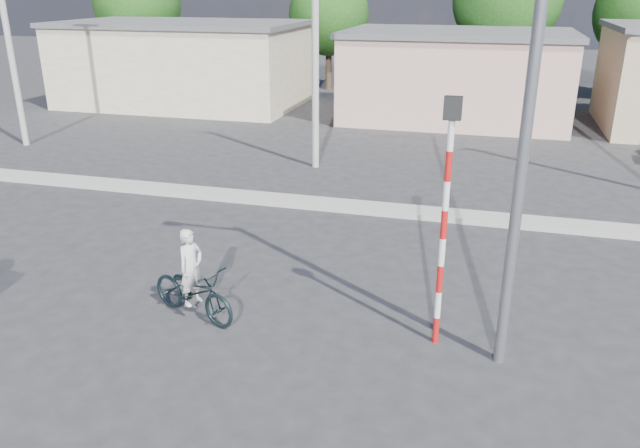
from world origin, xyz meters
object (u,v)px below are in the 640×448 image
(cyclist, at_px, (192,281))
(bicycle, at_px, (193,292))
(traffic_pole, at_px, (445,205))
(streetlight, at_px, (523,60))

(cyclist, bearing_deg, bicycle, 0.00)
(traffic_pole, bearing_deg, bicycle, -176.09)
(cyclist, relative_size, traffic_pole, 0.34)
(cyclist, relative_size, streetlight, 0.17)
(bicycle, relative_size, streetlight, 0.23)
(traffic_pole, xyz_separation_m, streetlight, (0.94, -0.30, 2.37))
(cyclist, distance_m, streetlight, 6.91)
(bicycle, height_order, cyclist, cyclist)
(bicycle, distance_m, cyclist, 0.21)
(bicycle, bearing_deg, streetlight, -69.45)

